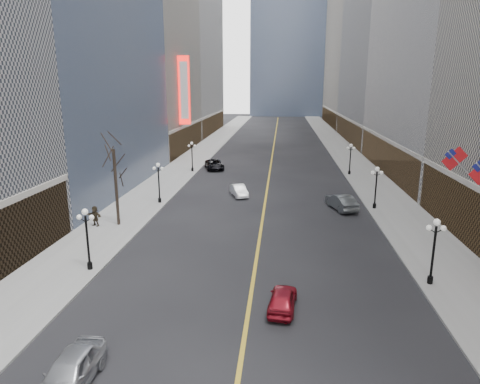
% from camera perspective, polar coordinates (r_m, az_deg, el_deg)
% --- Properties ---
extents(sidewalk_east, '(6.00, 230.00, 0.15)m').
position_cam_1_polar(sidewalk_east, '(69.62, 15.67, 2.87)').
color(sidewalk_east, gray).
rests_on(sidewalk_east, ground).
extents(sidewalk_west, '(6.00, 230.00, 0.15)m').
position_cam_1_polar(sidewalk_west, '(70.31, -7.44, 3.39)').
color(sidewalk_west, gray).
rests_on(sidewalk_west, ground).
extents(lane_line, '(0.25, 200.00, 0.02)m').
position_cam_1_polar(lane_line, '(78.40, 4.27, 4.53)').
color(lane_line, gold).
rests_on(lane_line, ground).
extents(bldg_east_c, '(26.60, 40.60, 48.80)m').
position_cam_1_polar(bldg_east_c, '(107.63, 21.99, 19.11)').
color(bldg_east_c, gray).
rests_on(bldg_east_c, ground).
extents(bldg_east_d, '(26.60, 46.60, 62.80)m').
position_cam_1_polar(bldg_east_d, '(150.08, 17.51, 20.47)').
color(bldg_east_d, '#ADA48F').
rests_on(bldg_east_d, ground).
extents(bldg_west_c, '(26.60, 30.60, 50.80)m').
position_cam_1_polar(bldg_west_c, '(90.84, -15.94, 21.32)').
color(bldg_west_c, '#ADA48F').
rests_on(bldg_west_c, ground).
extents(streetlamp_east_1, '(1.26, 0.44, 4.52)m').
position_cam_1_polar(streetlamp_east_1, '(30.80, 24.48, -6.41)').
color(streetlamp_east_1, black).
rests_on(streetlamp_east_1, sidewalk_east).
extents(streetlamp_east_2, '(1.26, 0.44, 4.52)m').
position_cam_1_polar(streetlamp_east_2, '(47.49, 17.71, 1.13)').
color(streetlamp_east_2, black).
rests_on(streetlamp_east_2, sidewalk_east).
extents(streetlamp_east_3, '(1.26, 0.44, 4.52)m').
position_cam_1_polar(streetlamp_east_3, '(64.88, 14.50, 4.70)').
color(streetlamp_east_3, black).
rests_on(streetlamp_east_3, sidewalk_east).
extents(streetlamp_west_1, '(1.26, 0.44, 4.52)m').
position_cam_1_polar(streetlamp_west_1, '(32.10, -19.75, -5.14)').
color(streetlamp_west_1, black).
rests_on(streetlamp_west_1, sidewalk_west).
extents(streetlamp_west_2, '(1.26, 0.44, 4.52)m').
position_cam_1_polar(streetlamp_west_2, '(48.34, -10.79, 1.78)').
color(streetlamp_west_2, black).
rests_on(streetlamp_west_2, sidewalk_west).
extents(streetlamp_west_3, '(1.26, 0.44, 4.52)m').
position_cam_1_polar(streetlamp_west_3, '(65.51, -6.42, 5.15)').
color(streetlamp_west_3, black).
rests_on(streetlamp_west_3, sidewalk_west).
extents(flag_5, '(2.87, 0.12, 2.87)m').
position_cam_1_polar(flag_5, '(37.33, 26.92, 3.74)').
color(flag_5, '#B2B2B7').
rests_on(flag_5, ground).
extents(theatre_marquee, '(2.00, 0.55, 12.00)m').
position_cam_1_polar(theatre_marquee, '(79.27, -7.44, 13.27)').
color(theatre_marquee, red).
rests_on(theatre_marquee, ground).
extents(tree_west_far, '(3.60, 3.60, 7.92)m').
position_cam_1_polar(tree_west_far, '(40.85, -16.42, 3.98)').
color(tree_west_far, '#2D231C').
rests_on(tree_west_far, sidewalk_west).
extents(car_nb_near, '(1.88, 4.65, 1.58)m').
position_cam_1_polar(car_nb_near, '(21.70, -21.69, -21.34)').
color(car_nb_near, '#AFB2B7').
rests_on(car_nb_near, ground).
extents(car_nb_mid, '(2.72, 4.33, 1.35)m').
position_cam_1_polar(car_nb_mid, '(51.33, -0.13, 0.20)').
color(car_nb_mid, white).
rests_on(car_nb_mid, ground).
extents(car_nb_far, '(4.03, 6.08, 1.55)m').
position_cam_1_polar(car_nb_far, '(67.76, -3.43, 3.68)').
color(car_nb_far, black).
rests_on(car_nb_far, ground).
extents(car_sb_mid, '(1.96, 4.03, 1.33)m').
position_cam_1_polar(car_sb_mid, '(26.30, 5.70, -14.02)').
color(car_sb_mid, maroon).
rests_on(car_sb_mid, ground).
extents(car_sb_far, '(3.16, 5.32, 1.66)m').
position_cam_1_polar(car_sb_far, '(47.06, 13.36, -1.29)').
color(car_sb_far, '#4F5457').
rests_on(car_sb_far, ground).
extents(ped_west_far, '(1.84, 1.11, 1.92)m').
position_cam_1_polar(ped_west_far, '(42.24, -18.77, -3.05)').
color(ped_west_far, black).
rests_on(ped_west_far, sidewalk_west).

